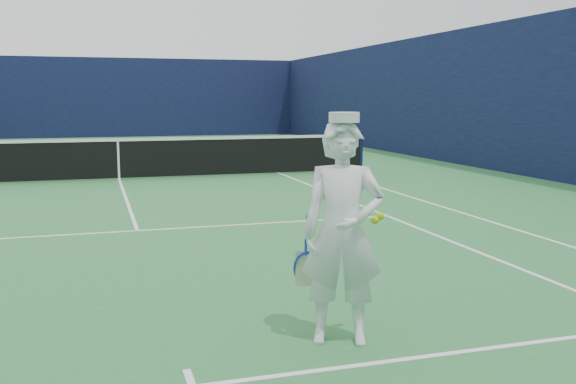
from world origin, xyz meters
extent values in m
plane|color=#2C7439|center=(0.00, 0.00, 0.00)|extent=(80.00, 80.00, 0.00)
cube|color=white|center=(0.00, 11.88, 0.00)|extent=(11.03, 0.06, 0.01)
cube|color=white|center=(5.49, 0.00, 0.00)|extent=(0.06, 23.83, 0.01)
cube|color=white|center=(4.12, 0.00, 0.00)|extent=(0.06, 23.77, 0.01)
cube|color=white|center=(0.00, 6.40, 0.00)|extent=(8.23, 0.06, 0.01)
cube|color=white|center=(0.00, -6.40, 0.00)|extent=(8.23, 0.06, 0.01)
cube|color=white|center=(0.00, 0.00, 0.00)|extent=(0.06, 12.80, 0.01)
cube|color=white|center=(0.00, 11.73, 0.00)|extent=(0.06, 0.30, 0.01)
cube|color=white|center=(0.00, -11.73, 0.00)|extent=(0.06, 0.30, 0.01)
cube|color=black|center=(0.00, 18.00, 2.00)|extent=(20.12, 0.12, 4.00)
cube|color=#0E1536|center=(10.00, 0.00, 2.00)|extent=(0.12, 36.12, 4.00)
cylinder|color=#141E4C|center=(6.40, 0.00, 0.54)|extent=(0.09, 0.09, 1.07)
cube|color=black|center=(0.00, 0.00, 0.50)|extent=(12.79, 0.02, 0.92)
cube|color=white|center=(0.00, 0.00, 0.97)|extent=(12.79, 0.04, 0.07)
cube|color=white|center=(0.00, 0.00, 0.47)|extent=(0.05, 0.03, 0.94)
imported|color=white|center=(1.30, -11.38, 0.90)|extent=(0.77, 0.64, 1.80)
cylinder|color=white|center=(1.30, -11.38, 1.82)|extent=(0.24, 0.24, 0.08)
cube|color=white|center=(1.35, -11.26, 1.79)|extent=(0.20, 0.16, 0.02)
cylinder|color=navy|center=(1.07, -11.20, 0.93)|extent=(0.06, 0.10, 0.22)
cube|color=#1F39AC|center=(1.07, -11.15, 0.75)|extent=(0.03, 0.03, 0.14)
torus|color=#1F39AC|center=(1.11, -11.09, 0.55)|extent=(0.31, 0.20, 0.29)
cube|color=beige|center=(1.11, -11.09, 0.55)|extent=(0.21, 0.08, 0.30)
sphere|color=#CADC19|center=(1.58, -11.38, 0.99)|extent=(0.07, 0.07, 0.07)
sphere|color=#CADC19|center=(1.63, -11.38, 1.02)|extent=(0.07, 0.07, 0.07)
camera|label=1|loc=(-0.59, -16.06, 1.97)|focal=40.00mm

